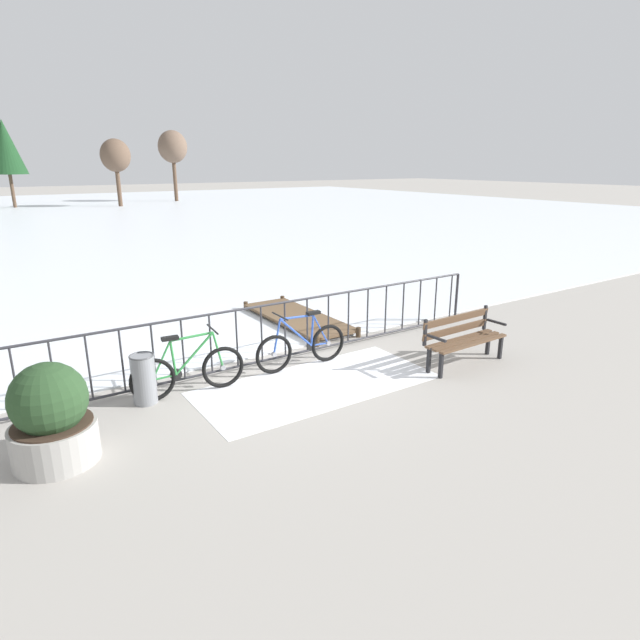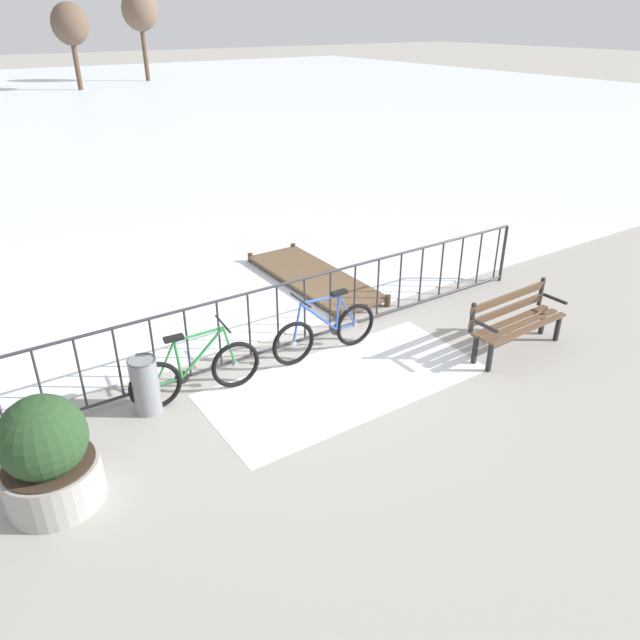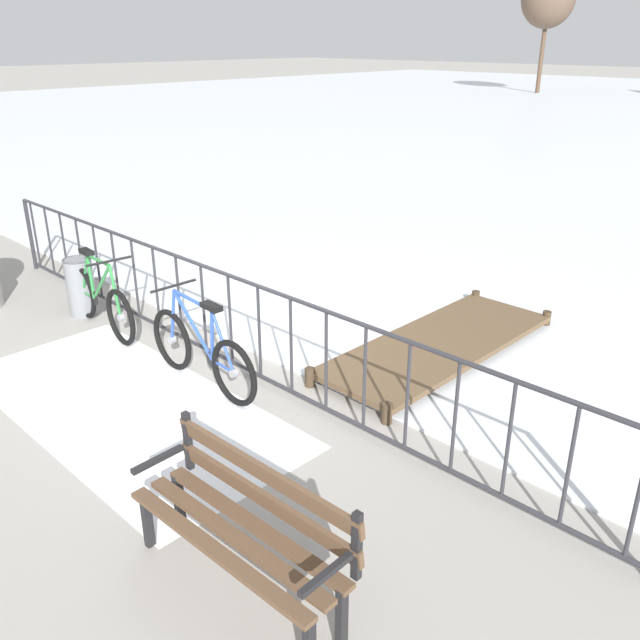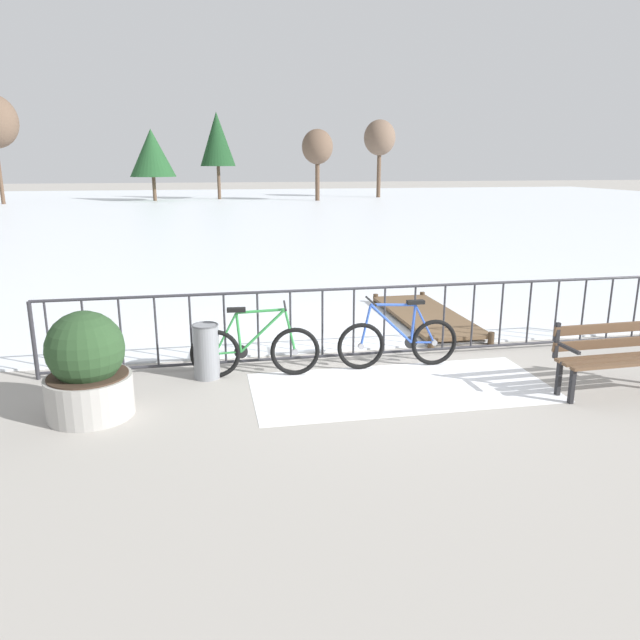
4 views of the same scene
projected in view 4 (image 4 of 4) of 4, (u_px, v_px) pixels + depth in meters
ground_plane at (368, 358)px, 8.73m from camera, size 160.00×160.00×0.00m
frozen_pond at (240, 210)px, 35.68m from camera, size 80.00×56.00×0.03m
snow_patch at (401, 387)px, 7.61m from camera, size 3.76×1.72×0.01m
railing_fence at (369, 321)px, 8.59m from camera, size 9.06×0.06×1.07m
bicycle_near_railing at (255, 350)px, 7.91m from camera, size 1.71×0.52×0.97m
bicycle_second at (398, 342)px, 8.28m from camera, size 1.71×0.52×0.97m
park_bench at (618, 352)px, 7.36m from camera, size 1.61×0.52×0.89m
planter_with_shrub at (87, 368)px, 6.64m from camera, size 0.95×0.95×1.21m
trash_bin at (206, 351)px, 7.87m from camera, size 0.35×0.35×0.73m
wooden_dock at (426, 315)px, 10.72m from camera, size 1.10×3.14×0.20m
tree_far_west at (152, 153)px, 43.03m from camera, size 3.26×3.26×5.08m
tree_west_mid at (380, 138)px, 47.20m from camera, size 2.48×2.48×6.01m
tree_centre at (217, 139)px, 44.86m from camera, size 2.63×2.63×6.40m
tree_far_east at (317, 147)px, 43.26m from camera, size 2.24×2.24×5.08m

